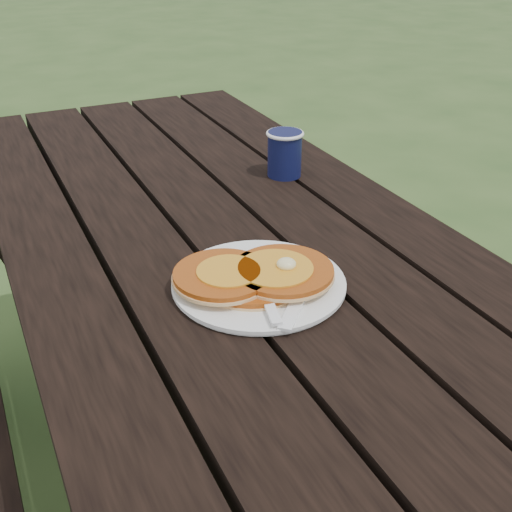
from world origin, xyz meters
name	(u,v)px	position (x,y,z in m)	size (l,w,h in m)	color
picnic_table	(230,393)	(0.00, 0.00, 0.37)	(1.36, 1.80, 0.75)	black
plate	(259,284)	(-0.03, -0.20, 0.76)	(0.26, 0.26, 0.01)	white
pancake_stack	(255,275)	(-0.04, -0.20, 0.77)	(0.24, 0.18, 0.04)	#B14E14
knife	(300,296)	(0.00, -0.27, 0.76)	(0.02, 0.18, 0.01)	white
fork	(268,303)	(-0.05, -0.27, 0.77)	(0.03, 0.16, 0.01)	white
coffee_cup	(285,151)	(0.22, 0.19, 0.81)	(0.08, 0.08, 0.10)	#0E1239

